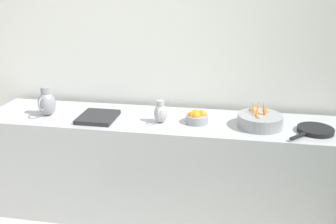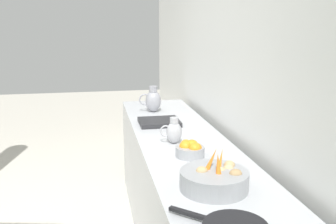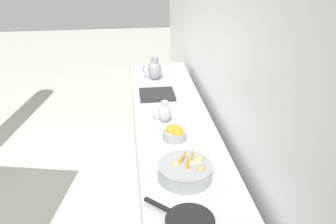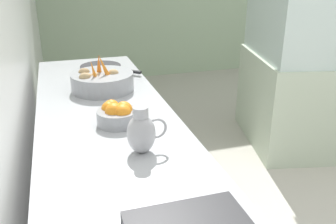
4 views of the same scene
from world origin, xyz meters
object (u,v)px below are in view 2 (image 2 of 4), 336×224
(metal_pitcher_tall, at_px, (153,100))
(vegetable_colander, at_px, (215,179))
(metal_pitcher_short, at_px, (174,132))
(orange_bowl, at_px, (190,149))

(metal_pitcher_tall, bearing_deg, vegetable_colander, 91.34)
(vegetable_colander, relative_size, metal_pitcher_tall, 1.41)
(vegetable_colander, distance_m, metal_pitcher_short, 0.80)
(vegetable_colander, relative_size, metal_pitcher_short, 1.89)
(orange_bowl, height_order, metal_pitcher_short, metal_pitcher_short)
(orange_bowl, distance_m, metal_pitcher_tall, 1.31)
(vegetable_colander, bearing_deg, metal_pitcher_short, -86.60)
(orange_bowl, bearing_deg, vegetable_colander, 90.13)
(metal_pitcher_tall, xyz_separation_m, metal_pitcher_short, (0.01, 1.01, -0.03))
(vegetable_colander, bearing_deg, metal_pitcher_tall, -88.66)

